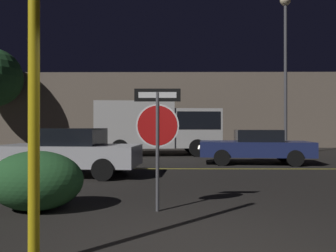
{
  "coord_description": "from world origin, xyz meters",
  "views": [
    {
      "loc": [
        -0.3,
        -3.67,
        1.44
      ],
      "look_at": [
        -0.37,
        4.74,
        1.46
      ],
      "focal_mm": 35.0,
      "sensor_mm": 36.0,
      "label": 1
    }
  ],
  "objects_px": {
    "street_lamp": "(286,43)",
    "passing_car_3": "(255,146)",
    "hedge_bush_1": "(36,181)",
    "delivery_truck": "(160,126)",
    "passing_car_2": "(70,152)",
    "stop_sign": "(157,126)",
    "yellow_pole_left": "(34,103)"
  },
  "relations": [
    {
      "from": "street_lamp",
      "to": "passing_car_3",
      "type": "bearing_deg",
      "value": -123.25
    },
    {
      "from": "hedge_bush_1",
      "to": "street_lamp",
      "type": "bearing_deg",
      "value": 53.66
    },
    {
      "from": "hedge_bush_1",
      "to": "passing_car_3",
      "type": "xyz_separation_m",
      "value": [
        5.62,
        7.22,
        0.16
      ]
    },
    {
      "from": "passing_car_3",
      "to": "delivery_truck",
      "type": "xyz_separation_m",
      "value": [
        -3.86,
        3.83,
        0.82
      ]
    },
    {
      "from": "street_lamp",
      "to": "passing_car_2",
      "type": "bearing_deg",
      "value": -141.09
    },
    {
      "from": "passing_car_3",
      "to": "hedge_bush_1",
      "type": "bearing_deg",
      "value": 147.66
    },
    {
      "from": "stop_sign",
      "to": "yellow_pole_left",
      "type": "distance_m",
      "value": 2.53
    },
    {
      "from": "passing_car_3",
      "to": "delivery_truck",
      "type": "bearing_deg",
      "value": 50.81
    },
    {
      "from": "stop_sign",
      "to": "hedge_bush_1",
      "type": "height_order",
      "value": "stop_sign"
    },
    {
      "from": "delivery_truck",
      "to": "street_lamp",
      "type": "bearing_deg",
      "value": 86.45
    },
    {
      "from": "hedge_bush_1",
      "to": "passing_car_3",
      "type": "height_order",
      "value": "passing_car_3"
    },
    {
      "from": "passing_car_2",
      "to": "passing_car_3",
      "type": "distance_m",
      "value": 7.04
    },
    {
      "from": "passing_car_2",
      "to": "stop_sign",
      "type": "bearing_deg",
      "value": -141.18
    },
    {
      "from": "passing_car_2",
      "to": "passing_car_3",
      "type": "xyz_separation_m",
      "value": [
        6.26,
        3.21,
        -0.03
      ]
    },
    {
      "from": "stop_sign",
      "to": "passing_car_3",
      "type": "relative_size",
      "value": 0.47
    },
    {
      "from": "stop_sign",
      "to": "passing_car_3",
      "type": "height_order",
      "value": "stop_sign"
    },
    {
      "from": "stop_sign",
      "to": "passing_car_3",
      "type": "xyz_separation_m",
      "value": [
        3.53,
        7.26,
        -0.79
      ]
    },
    {
      "from": "passing_car_3",
      "to": "street_lamp",
      "type": "height_order",
      "value": "street_lamp"
    },
    {
      "from": "passing_car_2",
      "to": "delivery_truck",
      "type": "distance_m",
      "value": 7.48
    },
    {
      "from": "stop_sign",
      "to": "street_lamp",
      "type": "relative_size",
      "value": 0.26
    },
    {
      "from": "stop_sign",
      "to": "hedge_bush_1",
      "type": "bearing_deg",
      "value": 178.36
    },
    {
      "from": "yellow_pole_left",
      "to": "delivery_truck",
      "type": "height_order",
      "value": "yellow_pole_left"
    },
    {
      "from": "stop_sign",
      "to": "passing_car_3",
      "type": "bearing_deg",
      "value": 63.74
    },
    {
      "from": "passing_car_3",
      "to": "street_lamp",
      "type": "bearing_deg",
      "value": -27.67
    },
    {
      "from": "yellow_pole_left",
      "to": "street_lamp",
      "type": "bearing_deg",
      "value": 61.49
    },
    {
      "from": "delivery_truck",
      "to": "passing_car_3",
      "type": "bearing_deg",
      "value": 40.83
    },
    {
      "from": "passing_car_2",
      "to": "street_lamp",
      "type": "height_order",
      "value": "street_lamp"
    },
    {
      "from": "hedge_bush_1",
      "to": "delivery_truck",
      "type": "distance_m",
      "value": 11.23
    },
    {
      "from": "passing_car_3",
      "to": "delivery_truck",
      "type": "relative_size",
      "value": 0.7
    },
    {
      "from": "delivery_truck",
      "to": "yellow_pole_left",
      "type": "bearing_deg",
      "value": -8.04
    },
    {
      "from": "delivery_truck",
      "to": "hedge_bush_1",
      "type": "bearing_deg",
      "value": -13.45
    },
    {
      "from": "stop_sign",
      "to": "delivery_truck",
      "type": "xyz_separation_m",
      "value": [
        -0.34,
        11.09,
        0.03
      ]
    }
  ]
}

